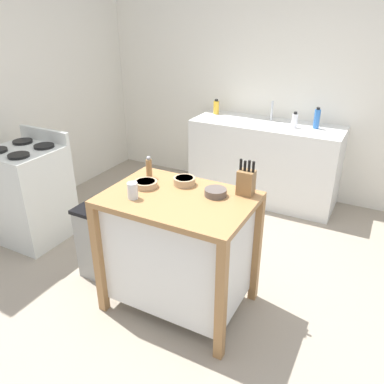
{
  "coord_description": "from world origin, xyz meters",
  "views": [
    {
      "loc": [
        1.05,
        -2.15,
        2.06
      ],
      "look_at": [
        -0.12,
        0.06,
        0.86
      ],
      "focal_mm": 36.06,
      "sensor_mm": 36.0,
      "label": 1
    }
  ],
  "objects_px": {
    "knife_block": "(246,182)",
    "bowl_ceramic_small": "(146,184)",
    "bottle_dish_soap": "(216,107)",
    "trash_bin": "(102,242)",
    "bottle_hand_soap": "(317,119)",
    "bottle_spray_cleaner": "(295,120)",
    "stove": "(30,194)",
    "pepper_grinder": "(149,167)",
    "drinking_cup": "(133,191)",
    "bowl_stoneware_deep": "(216,192)",
    "bowl_ceramic_wide": "(184,181)",
    "sink_faucet": "(272,111)",
    "kitchen_island": "(179,247)"
  },
  "relations": [
    {
      "from": "sink_faucet",
      "to": "knife_block",
      "type": "bearing_deg",
      "value": -77.54
    },
    {
      "from": "bottle_dish_soap",
      "to": "bowl_stoneware_deep",
      "type": "bearing_deg",
      "value": -65.39
    },
    {
      "from": "bowl_ceramic_small",
      "to": "sink_faucet",
      "type": "distance_m",
      "value": 2.18
    },
    {
      "from": "drinking_cup",
      "to": "knife_block",
      "type": "bearing_deg",
      "value": 32.82
    },
    {
      "from": "knife_block",
      "to": "bottle_hand_soap",
      "type": "distance_m",
      "value": 1.86
    },
    {
      "from": "bottle_spray_cleaner",
      "to": "drinking_cup",
      "type": "bearing_deg",
      "value": -103.14
    },
    {
      "from": "bottle_dish_soap",
      "to": "trash_bin",
      "type": "bearing_deg",
      "value": -90.66
    },
    {
      "from": "pepper_grinder",
      "to": "bottle_spray_cleaner",
      "type": "relative_size",
      "value": 0.98
    },
    {
      "from": "bowl_stoneware_deep",
      "to": "stove",
      "type": "bearing_deg",
      "value": 178.59
    },
    {
      "from": "trash_bin",
      "to": "bottle_dish_soap",
      "type": "xyz_separation_m",
      "value": [
        0.02,
        2.15,
        0.67
      ]
    },
    {
      "from": "bowl_stoneware_deep",
      "to": "trash_bin",
      "type": "bearing_deg",
      "value": -173.16
    },
    {
      "from": "sink_faucet",
      "to": "bottle_spray_cleaner",
      "type": "xyz_separation_m",
      "value": [
        0.3,
        -0.17,
        -0.03
      ]
    },
    {
      "from": "bowl_ceramic_small",
      "to": "knife_block",
      "type": "bearing_deg",
      "value": 18.48
    },
    {
      "from": "trash_bin",
      "to": "stove",
      "type": "height_order",
      "value": "stove"
    },
    {
      "from": "trash_bin",
      "to": "bottle_dish_soap",
      "type": "relative_size",
      "value": 3.58
    },
    {
      "from": "bowl_stoneware_deep",
      "to": "sink_faucet",
      "type": "xyz_separation_m",
      "value": [
        -0.26,
        2.06,
        0.08
      ]
    },
    {
      "from": "sink_faucet",
      "to": "bottle_spray_cleaner",
      "type": "bearing_deg",
      "value": -29.3
    },
    {
      "from": "bowl_stoneware_deep",
      "to": "bowl_ceramic_wide",
      "type": "distance_m",
      "value": 0.28
    },
    {
      "from": "bowl_ceramic_wide",
      "to": "bottle_dish_soap",
      "type": "bearing_deg",
      "value": 108.48
    },
    {
      "from": "knife_block",
      "to": "bowl_ceramic_small",
      "type": "relative_size",
      "value": 1.51
    },
    {
      "from": "knife_block",
      "to": "stove",
      "type": "bearing_deg",
      "value": -178.12
    },
    {
      "from": "bottle_spray_cleaner",
      "to": "stove",
      "type": "distance_m",
      "value": 2.76
    },
    {
      "from": "kitchen_island",
      "to": "bottle_dish_soap",
      "type": "height_order",
      "value": "bottle_dish_soap"
    },
    {
      "from": "stove",
      "to": "knife_block",
      "type": "bearing_deg",
      "value": 1.88
    },
    {
      "from": "bowl_ceramic_small",
      "to": "pepper_grinder",
      "type": "bearing_deg",
      "value": 115.52
    },
    {
      "from": "bottle_hand_soap",
      "to": "bottle_spray_cleaner",
      "type": "bearing_deg",
      "value": -158.36
    },
    {
      "from": "knife_block",
      "to": "drinking_cup",
      "type": "bearing_deg",
      "value": -147.18
    },
    {
      "from": "bowl_ceramic_small",
      "to": "bottle_hand_soap",
      "type": "distance_m",
      "value": 2.21
    },
    {
      "from": "bowl_ceramic_wide",
      "to": "bottle_spray_cleaner",
      "type": "bearing_deg",
      "value": 80.25
    },
    {
      "from": "pepper_grinder",
      "to": "stove",
      "type": "relative_size",
      "value": 0.16
    },
    {
      "from": "bowl_stoneware_deep",
      "to": "stove",
      "type": "height_order",
      "value": "stove"
    },
    {
      "from": "knife_block",
      "to": "trash_bin",
      "type": "relative_size",
      "value": 0.39
    },
    {
      "from": "bowl_ceramic_small",
      "to": "bottle_dish_soap",
      "type": "bearing_deg",
      "value": 101.63
    },
    {
      "from": "kitchen_island",
      "to": "bottle_hand_soap",
      "type": "distance_m",
      "value": 2.22
    },
    {
      "from": "bowl_ceramic_wide",
      "to": "bottle_hand_soap",
      "type": "height_order",
      "value": "bottle_hand_soap"
    },
    {
      "from": "drinking_cup",
      "to": "trash_bin",
      "type": "xyz_separation_m",
      "value": [
        -0.49,
        0.18,
        -0.65
      ]
    },
    {
      "from": "bottle_spray_cleaner",
      "to": "stove",
      "type": "height_order",
      "value": "bottle_spray_cleaner"
    },
    {
      "from": "bottle_spray_cleaner",
      "to": "bottle_dish_soap",
      "type": "distance_m",
      "value": 0.99
    },
    {
      "from": "sink_faucet",
      "to": "bottle_hand_soap",
      "type": "bearing_deg",
      "value": -9.62
    },
    {
      "from": "bowl_ceramic_small",
      "to": "pepper_grinder",
      "type": "height_order",
      "value": "pepper_grinder"
    },
    {
      "from": "knife_block",
      "to": "bottle_hand_soap",
      "type": "height_order",
      "value": "knife_block"
    },
    {
      "from": "trash_bin",
      "to": "bottle_spray_cleaner",
      "type": "bearing_deg",
      "value": 63.46
    },
    {
      "from": "pepper_grinder",
      "to": "stove",
      "type": "height_order",
      "value": "pepper_grinder"
    },
    {
      "from": "pepper_grinder",
      "to": "bottle_hand_soap",
      "type": "xyz_separation_m",
      "value": [
        0.82,
        1.92,
        0.02
      ]
    },
    {
      "from": "pepper_grinder",
      "to": "bottle_hand_soap",
      "type": "height_order",
      "value": "bottle_hand_soap"
    },
    {
      "from": "bowl_ceramic_small",
      "to": "drinking_cup",
      "type": "relative_size",
      "value": 1.46
    },
    {
      "from": "bowl_ceramic_wide",
      "to": "bowl_ceramic_small",
      "type": "bearing_deg",
      "value": -143.61
    },
    {
      "from": "knife_block",
      "to": "sink_faucet",
      "type": "relative_size",
      "value": 1.12
    },
    {
      "from": "bowl_ceramic_small",
      "to": "bowl_ceramic_wide",
      "type": "relative_size",
      "value": 1.05
    },
    {
      "from": "bowl_ceramic_wide",
      "to": "bottle_hand_soap",
      "type": "bearing_deg",
      "value": 74.69
    }
  ]
}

